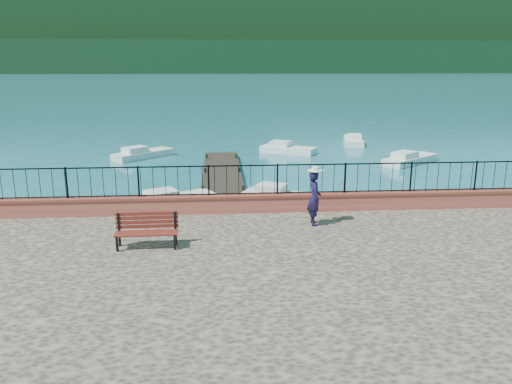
{
  "coord_description": "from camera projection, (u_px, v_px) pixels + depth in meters",
  "views": [
    {
      "loc": [
        -2.18,
        -11.78,
        5.89
      ],
      "look_at": [
        -1.12,
        2.0,
        2.3
      ],
      "focal_mm": 35.0,
      "sensor_mm": 36.0,
      "label": 1
    }
  ],
  "objects": [
    {
      "name": "foothills",
      "position": [
        219.0,
        39.0,
        354.89
      ],
      "size": [
        900.0,
        120.0,
        44.0
      ],
      "primitive_type": "cube",
      "color": "black",
      "rests_on": "ground"
    },
    {
      "name": "parapet",
      "position": [
        286.0,
        202.0,
        16.2
      ],
      "size": [
        28.0,
        0.46,
        0.58
      ],
      "primitive_type": "cube",
      "color": "#AF5B3F",
      "rests_on": "promenade"
    },
    {
      "name": "boat_0",
      "position": [
        173.0,
        197.0,
        20.95
      ],
      "size": [
        3.78,
        2.88,
        0.8
      ],
      "primitive_type": "cube",
      "rotation": [
        0.0,
        0.0,
        0.51
      ],
      "color": "silver",
      "rests_on": "ground"
    },
    {
      "name": "boat_5",
      "position": [
        354.0,
        138.0,
        37.35
      ],
      "size": [
        2.04,
        3.91,
        0.8
      ],
      "primitive_type": "cube",
      "rotation": [
        0.0,
        0.0,
        1.36
      ],
      "color": "white",
      "rests_on": "ground"
    },
    {
      "name": "boat_4",
      "position": [
        288.0,
        147.0,
        33.45
      ],
      "size": [
        3.84,
        2.96,
        0.8
      ],
      "primitive_type": "cube",
      "rotation": [
        0.0,
        0.0,
        -0.52
      ],
      "color": "silver",
      "rests_on": "ground"
    },
    {
      "name": "boat_3",
      "position": [
        143.0,
        152.0,
        31.78
      ],
      "size": [
        3.8,
        3.76,
        0.8
      ],
      "primitive_type": "cube",
      "rotation": [
        0.0,
        0.0,
        0.77
      ],
      "color": "silver",
      "rests_on": "ground"
    },
    {
      "name": "far_forest",
      "position": [
        220.0,
        57.0,
        300.26
      ],
      "size": [
        900.0,
        60.0,
        18.0
      ],
      "primitive_type": "cube",
      "color": "black",
      "rests_on": "ground"
    },
    {
      "name": "companion_hill",
      "position": [
        411.0,
        68.0,
        569.74
      ],
      "size": [
        448.0,
        384.0,
        180.0
      ],
      "primitive_type": "ellipsoid",
      "color": "#142D23",
      "rests_on": "ground"
    },
    {
      "name": "dock",
      "position": [
        223.0,
        184.0,
        24.4
      ],
      "size": [
        2.0,
        16.0,
        0.3
      ],
      "primitive_type": "cube",
      "color": "#2D231C",
      "rests_on": "ground"
    },
    {
      "name": "ground",
      "position": [
        305.0,
        296.0,
        13.01
      ],
      "size": [
        2000.0,
        2000.0,
        0.0
      ],
      "primitive_type": "plane",
      "color": "#19596B",
      "rests_on": "ground"
    },
    {
      "name": "park_bench",
      "position": [
        147.0,
        237.0,
        13.0
      ],
      "size": [
        1.63,
        0.56,
        0.9
      ],
      "rotation": [
        0.0,
        0.0,
        0.02
      ],
      "color": "black",
      "rests_on": "promenade"
    },
    {
      "name": "hat",
      "position": [
        315.0,
        169.0,
        14.49
      ],
      "size": [
        0.44,
        0.44,
        0.12
      ],
      "primitive_type": "cylinder",
      "color": "white",
      "rests_on": "person"
    },
    {
      "name": "boat_1",
      "position": [
        282.0,
        194.0,
        21.51
      ],
      "size": [
        3.64,
        2.67,
        0.8
      ],
      "primitive_type": "cube",
      "rotation": [
        0.0,
        0.0,
        -0.45
      ],
      "color": "silver",
      "rests_on": "ground"
    },
    {
      "name": "person",
      "position": [
        314.0,
        198.0,
        14.71
      ],
      "size": [
        0.41,
        0.61,
        1.64
      ],
      "primitive_type": "imported",
      "rotation": [
        0.0,
        0.0,
        1.6
      ],
      "color": "black",
      "rests_on": "promenade"
    },
    {
      "name": "boat_2",
      "position": [
        410.0,
        157.0,
        30.01
      ],
      "size": [
        4.12,
        3.57,
        0.8
      ],
      "primitive_type": "cube",
      "rotation": [
        0.0,
        0.0,
        0.65
      ],
      "color": "silver",
      "rests_on": "ground"
    },
    {
      "name": "railing",
      "position": [
        287.0,
        179.0,
        16.01
      ],
      "size": [
        27.0,
        0.05,
        0.95
      ],
      "primitive_type": "cube",
      "color": "black",
      "rests_on": "parapet"
    }
  ]
}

